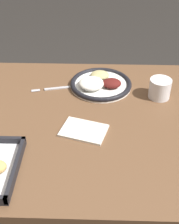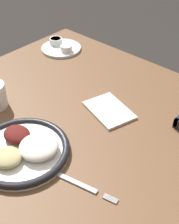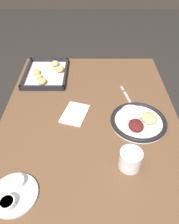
{
  "view_description": "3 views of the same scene",
  "coord_description": "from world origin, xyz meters",
  "px_view_note": "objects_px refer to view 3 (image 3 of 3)",
  "views": [
    {
      "loc": [
        -0.04,
        0.88,
        1.44
      ],
      "look_at": [
        -0.02,
        0.0,
        0.78
      ],
      "focal_mm": 50.0,
      "sensor_mm": 36.0,
      "label": 1
    },
    {
      "loc": [
        0.46,
        -0.52,
        1.35
      ],
      "look_at": [
        -0.02,
        0.0,
        0.78
      ],
      "focal_mm": 50.0,
      "sensor_mm": 36.0,
      "label": 2
    },
    {
      "loc": [
        -0.76,
        -0.0,
        1.46
      ],
      "look_at": [
        -0.02,
        0.0,
        0.78
      ],
      "focal_mm": 35.0,
      "sensor_mm": 36.0,
      "label": 3
    }
  ],
  "objects_px": {
    "dinner_plate": "(138,120)",
    "napkin": "(75,114)",
    "baking_tray": "(46,73)",
    "saucer_plate": "(13,194)",
    "fork": "(128,99)",
    "drinking_cup": "(130,159)"
  },
  "relations": [
    {
      "from": "saucer_plate",
      "to": "fork",
      "type": "bearing_deg",
      "value": -40.93
    },
    {
      "from": "baking_tray",
      "to": "napkin",
      "type": "bearing_deg",
      "value": -151.98
    },
    {
      "from": "baking_tray",
      "to": "drinking_cup",
      "type": "relative_size",
      "value": 3.73
    },
    {
      "from": "dinner_plate",
      "to": "baking_tray",
      "type": "bearing_deg",
      "value": 50.2
    },
    {
      "from": "fork",
      "to": "baking_tray",
      "type": "height_order",
      "value": "baking_tray"
    },
    {
      "from": "saucer_plate",
      "to": "baking_tray",
      "type": "relative_size",
      "value": 0.52
    },
    {
      "from": "fork",
      "to": "drinking_cup",
      "type": "xyz_separation_m",
      "value": [
        -0.4,
        0.05,
        0.04
      ]
    },
    {
      "from": "dinner_plate",
      "to": "drinking_cup",
      "type": "height_order",
      "value": "drinking_cup"
    },
    {
      "from": "baking_tray",
      "to": "dinner_plate",
      "type": "bearing_deg",
      "value": -129.8
    },
    {
      "from": "saucer_plate",
      "to": "napkin",
      "type": "relative_size",
      "value": 0.93
    },
    {
      "from": "fork",
      "to": "saucer_plate",
      "type": "distance_m",
      "value": 0.69
    },
    {
      "from": "baking_tray",
      "to": "napkin",
      "type": "height_order",
      "value": "baking_tray"
    },
    {
      "from": "dinner_plate",
      "to": "fork",
      "type": "xyz_separation_m",
      "value": [
        0.17,
        0.02,
        -0.01
      ]
    },
    {
      "from": "fork",
      "to": "baking_tray",
      "type": "relative_size",
      "value": 0.63
    },
    {
      "from": "baking_tray",
      "to": "napkin",
      "type": "distance_m",
      "value": 0.39
    },
    {
      "from": "dinner_plate",
      "to": "napkin",
      "type": "height_order",
      "value": "dinner_plate"
    },
    {
      "from": "fork",
      "to": "saucer_plate",
      "type": "xyz_separation_m",
      "value": [
        -0.52,
        0.45,
        0.01
      ]
    },
    {
      "from": "napkin",
      "to": "saucer_plate",
      "type": "bearing_deg",
      "value": 155.27
    },
    {
      "from": "saucer_plate",
      "to": "baking_tray",
      "type": "height_order",
      "value": "baking_tray"
    },
    {
      "from": "baking_tray",
      "to": "drinking_cup",
      "type": "bearing_deg",
      "value": -147.18
    },
    {
      "from": "saucer_plate",
      "to": "dinner_plate",
      "type": "bearing_deg",
      "value": -53.42
    },
    {
      "from": "saucer_plate",
      "to": "drinking_cup",
      "type": "distance_m",
      "value": 0.42
    }
  ]
}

